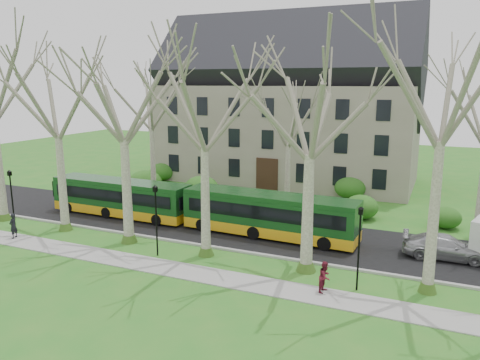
# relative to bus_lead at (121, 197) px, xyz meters

# --- Properties ---
(ground) EXTENTS (120.00, 120.00, 0.00)m
(ground) POSITION_rel_bus_lead_xyz_m (13.38, -5.10, -1.51)
(ground) COLOR #2A7722
(ground) RESTS_ON ground
(sidewalk) EXTENTS (70.00, 2.00, 0.06)m
(sidewalk) POSITION_rel_bus_lead_xyz_m (13.38, -7.60, -1.48)
(sidewalk) COLOR gray
(sidewalk) RESTS_ON ground
(road) EXTENTS (80.00, 8.00, 0.06)m
(road) POSITION_rel_bus_lead_xyz_m (13.38, 0.40, -1.48)
(road) COLOR black
(road) RESTS_ON ground
(curb) EXTENTS (80.00, 0.25, 0.14)m
(curb) POSITION_rel_bus_lead_xyz_m (13.38, -3.60, -1.44)
(curb) COLOR #A5A39E
(curb) RESTS_ON ground
(building) EXTENTS (26.50, 12.20, 16.00)m
(building) POSITION_rel_bus_lead_xyz_m (7.38, 18.90, 6.55)
(building) COLOR gray
(building) RESTS_ON ground
(tree_row_verge) EXTENTS (49.00, 7.00, 14.00)m
(tree_row_verge) POSITION_rel_bus_lead_xyz_m (13.38, -4.80, 5.49)
(tree_row_verge) COLOR gray
(tree_row_verge) RESTS_ON ground
(tree_row_far) EXTENTS (33.00, 7.00, 12.00)m
(tree_row_far) POSITION_rel_bus_lead_xyz_m (12.05, 5.90, 4.49)
(tree_row_far) COLOR gray
(tree_row_far) RESTS_ON ground
(lamp_row) EXTENTS (36.22, 0.22, 4.30)m
(lamp_row) POSITION_rel_bus_lead_xyz_m (13.38, -6.10, 1.06)
(lamp_row) COLOR black
(lamp_row) RESTS_ON ground
(hedges) EXTENTS (30.60, 8.60, 2.00)m
(hedges) POSITION_rel_bus_lead_xyz_m (8.71, 8.90, -0.51)
(hedges) COLOR #1B5418
(hedges) RESTS_ON ground
(bus_lead) EXTENTS (11.65, 2.56, 2.90)m
(bus_lead) POSITION_rel_bus_lead_xyz_m (0.00, 0.00, 0.00)
(bus_lead) COLOR #123F16
(bus_lead) RESTS_ON road
(bus_follow) EXTENTS (12.17, 2.96, 3.02)m
(bus_follow) POSITION_rel_bus_lead_xyz_m (12.34, 0.00, 0.06)
(bus_follow) COLOR #123F16
(bus_follow) RESTS_ON road
(sedan) EXTENTS (4.98, 2.26, 1.41)m
(sedan) POSITION_rel_bus_lead_xyz_m (23.43, 0.30, -0.75)
(sedan) COLOR #A0A1A5
(sedan) RESTS_ON road
(pedestrian_a) EXTENTS (0.52, 0.69, 1.70)m
(pedestrian_a) POSITION_rel_bus_lead_xyz_m (-3.22, -7.38, -0.60)
(pedestrian_a) COLOR black
(pedestrian_a) RESTS_ON sidewalk
(pedestrian_b) EXTENTS (0.73, 0.87, 1.59)m
(pedestrian_b) POSITION_rel_bus_lead_xyz_m (17.95, -7.06, -0.66)
(pedestrian_b) COLOR maroon
(pedestrian_b) RESTS_ON sidewalk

